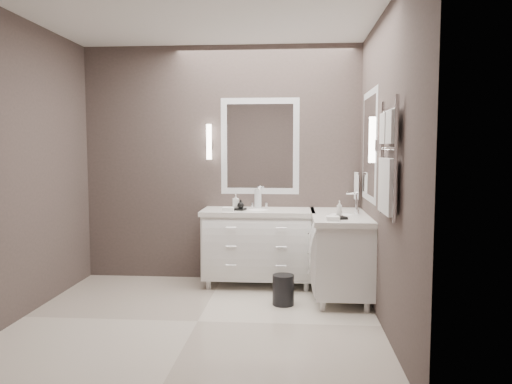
# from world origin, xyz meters

# --- Properties ---
(floor) EXTENTS (3.20, 3.00, 0.01)m
(floor) POSITION_xyz_m (0.00, 0.00, -0.01)
(floor) COLOR silver
(floor) RESTS_ON ground
(ceiling) EXTENTS (3.20, 3.00, 0.01)m
(ceiling) POSITION_xyz_m (0.00, 0.00, 2.71)
(ceiling) COLOR white
(ceiling) RESTS_ON wall_back
(wall_back) EXTENTS (3.20, 0.01, 2.70)m
(wall_back) POSITION_xyz_m (0.00, 1.50, 1.35)
(wall_back) COLOR #473C39
(wall_back) RESTS_ON floor
(wall_front) EXTENTS (3.20, 0.01, 2.70)m
(wall_front) POSITION_xyz_m (0.00, -1.50, 1.35)
(wall_front) COLOR #473C39
(wall_front) RESTS_ON floor
(wall_left) EXTENTS (0.01, 3.00, 2.70)m
(wall_left) POSITION_xyz_m (-1.60, 0.00, 1.35)
(wall_left) COLOR #473C39
(wall_left) RESTS_ON floor
(wall_right) EXTENTS (0.01, 3.00, 2.70)m
(wall_right) POSITION_xyz_m (1.60, 0.00, 1.35)
(wall_right) COLOR #473C39
(wall_right) RESTS_ON floor
(vanity_back) EXTENTS (1.24, 0.59, 0.97)m
(vanity_back) POSITION_xyz_m (0.45, 1.23, 0.49)
(vanity_back) COLOR white
(vanity_back) RESTS_ON floor
(vanity_right) EXTENTS (0.59, 1.24, 0.97)m
(vanity_right) POSITION_xyz_m (1.33, 0.90, 0.49)
(vanity_right) COLOR white
(vanity_right) RESTS_ON floor
(mirror_back) EXTENTS (0.90, 0.02, 1.10)m
(mirror_back) POSITION_xyz_m (0.45, 1.49, 1.55)
(mirror_back) COLOR white
(mirror_back) RESTS_ON wall_back
(mirror_right) EXTENTS (0.02, 0.90, 1.10)m
(mirror_right) POSITION_xyz_m (1.59, 0.80, 1.55)
(mirror_right) COLOR white
(mirror_right) RESTS_ON wall_right
(sconce_back) EXTENTS (0.06, 0.06, 0.40)m
(sconce_back) POSITION_xyz_m (-0.13, 1.43, 1.59)
(sconce_back) COLOR white
(sconce_back) RESTS_ON wall_back
(sconce_right) EXTENTS (0.06, 0.06, 0.40)m
(sconce_right) POSITION_xyz_m (1.53, 0.22, 1.59)
(sconce_right) COLOR white
(sconce_right) RESTS_ON wall_right
(towel_bar_corner) EXTENTS (0.03, 0.22, 0.30)m
(towel_bar_corner) POSITION_xyz_m (1.54, 1.36, 1.12)
(towel_bar_corner) COLOR white
(towel_bar_corner) RESTS_ON wall_right
(towel_ladder) EXTENTS (0.06, 0.58, 0.90)m
(towel_ladder) POSITION_xyz_m (1.55, -0.40, 1.39)
(towel_ladder) COLOR white
(towel_ladder) RESTS_ON wall_right
(waste_bin) EXTENTS (0.24, 0.24, 0.30)m
(waste_bin) POSITION_xyz_m (0.74, 0.53, 0.15)
(waste_bin) COLOR black
(waste_bin) RESTS_ON floor
(amenity_tray_back) EXTENTS (0.18, 0.15, 0.02)m
(amenity_tray_back) POSITION_xyz_m (0.23, 1.16, 0.86)
(amenity_tray_back) COLOR black
(amenity_tray_back) RESTS_ON vanity_back
(amenity_tray_right) EXTENTS (0.16, 0.19, 0.02)m
(amenity_tray_right) POSITION_xyz_m (1.28, 0.56, 0.86)
(amenity_tray_right) COLOR black
(amenity_tray_right) RESTS_ON vanity_right
(water_bottle) EXTENTS (0.08, 0.08, 0.22)m
(water_bottle) POSITION_xyz_m (0.44, 1.25, 0.96)
(water_bottle) COLOR silver
(water_bottle) RESTS_ON vanity_back
(soap_bottle_a) EXTENTS (0.08, 0.08, 0.15)m
(soap_bottle_a) POSITION_xyz_m (0.20, 1.18, 0.95)
(soap_bottle_a) COLOR white
(soap_bottle_a) RESTS_ON amenity_tray_back
(soap_bottle_b) EXTENTS (0.09, 0.09, 0.10)m
(soap_bottle_b) POSITION_xyz_m (0.26, 1.13, 0.92)
(soap_bottle_b) COLOR black
(soap_bottle_b) RESTS_ON amenity_tray_back
(soap_bottle_c) EXTENTS (0.06, 0.06, 0.15)m
(soap_bottle_c) POSITION_xyz_m (1.28, 0.56, 0.95)
(soap_bottle_c) COLOR white
(soap_bottle_c) RESTS_ON amenity_tray_right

